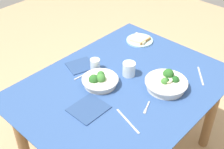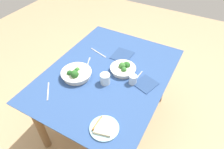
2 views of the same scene
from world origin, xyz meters
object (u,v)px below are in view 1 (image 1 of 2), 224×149
(table_knife_left, at_px, (201,76))
(table_knife_right, at_px, (128,121))
(bread_side_plate, at_px, (140,40))
(napkin_folded_upper, at_px, (81,66))
(broccoli_bowl_far, at_px, (100,81))
(fork_by_far_bowl, at_px, (146,108))
(water_glass_center, at_px, (129,69))
(napkin_folded_lower, at_px, (88,109))
(broccoli_bowl_near, at_px, (166,83))
(fork_by_near_bowl, at_px, (82,76))
(water_glass_side, at_px, (95,65))

(table_knife_left, xyz_separation_m, table_knife_right, (-0.62, 0.08, 0.00))
(bread_side_plate, xyz_separation_m, napkin_folded_upper, (-0.52, 0.09, -0.01))
(broccoli_bowl_far, bearing_deg, bread_side_plate, 14.10)
(bread_side_plate, distance_m, fork_by_far_bowl, 0.73)
(water_glass_center, height_order, fork_by_far_bowl, water_glass_center)
(bread_side_plate, xyz_separation_m, napkin_folded_lower, (-0.77, -0.25, -0.01))
(broccoli_bowl_near, xyz_separation_m, bread_side_plate, (0.32, 0.46, -0.02))
(fork_by_far_bowl, height_order, fork_by_near_bowl, same)
(bread_side_plate, distance_m, water_glass_side, 0.48)
(fork_by_near_bowl, height_order, table_knife_right, same)
(broccoli_bowl_far, relative_size, water_glass_center, 2.50)
(fork_by_far_bowl, relative_size, table_knife_left, 0.52)
(broccoli_bowl_far, bearing_deg, fork_by_near_bowl, 97.23)
(water_glass_center, relative_size, table_knife_right, 0.43)
(water_glass_side, relative_size, napkin_folded_lower, 0.40)
(napkin_folded_lower, bearing_deg, napkin_folded_upper, 53.59)
(bread_side_plate, distance_m, napkin_folded_lower, 0.81)
(fork_by_far_bowl, xyz_separation_m, table_knife_left, (0.47, -0.07, -0.00))
(fork_by_near_bowl, bearing_deg, napkin_folded_upper, 57.47)
(bread_side_plate, distance_m, napkin_folded_upper, 0.53)
(table_knife_left, height_order, napkin_folded_upper, napkin_folded_upper)
(water_glass_side, relative_size, table_knife_left, 0.41)
(water_glass_center, xyz_separation_m, fork_by_near_bowl, (-0.22, 0.21, -0.04))
(table_knife_right, bearing_deg, water_glass_center, 145.17)
(broccoli_bowl_far, relative_size, broccoli_bowl_near, 0.87)
(broccoli_bowl_near, relative_size, fork_by_far_bowl, 2.58)
(broccoli_bowl_near, bearing_deg, table_knife_right, -177.90)
(fork_by_near_bowl, relative_size, table_knife_right, 0.50)
(table_knife_right, bearing_deg, fork_by_near_bowl, -176.62)
(table_knife_left, bearing_deg, water_glass_center, -88.35)
(water_glass_center, xyz_separation_m, napkin_folded_lower, (-0.40, -0.04, -0.04))
(broccoli_bowl_far, relative_size, bread_side_plate, 1.12)
(fork_by_near_bowl, relative_size, napkin_folded_lower, 0.53)
(water_glass_center, height_order, table_knife_right, water_glass_center)
(fork_by_near_bowl, xyz_separation_m, table_knife_left, (0.52, -0.56, -0.00))
(napkin_folded_upper, bearing_deg, table_knife_left, -55.37)
(water_glass_center, bearing_deg, water_glass_side, 118.77)
(water_glass_center, xyz_separation_m, table_knife_left, (0.30, -0.35, -0.04))
(water_glass_center, distance_m, table_knife_right, 0.42)
(bread_side_plate, height_order, table_knife_left, bread_side_plate)
(broccoli_bowl_near, height_order, napkin_folded_lower, broccoli_bowl_near)
(water_glass_center, relative_size, napkin_folded_lower, 0.45)
(broccoli_bowl_near, distance_m, napkin_folded_upper, 0.58)
(fork_by_near_bowl, bearing_deg, table_knife_right, -96.19)
(broccoli_bowl_far, relative_size, water_glass_side, 2.84)
(bread_side_plate, bearing_deg, fork_by_near_bowl, -179.89)
(bread_side_plate, height_order, fork_by_far_bowl, bread_side_plate)
(water_glass_side, height_order, fork_by_near_bowl, water_glass_side)
(broccoli_bowl_far, bearing_deg, napkin_folded_upper, 77.12)
(broccoli_bowl_far, distance_m, water_glass_center, 0.21)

